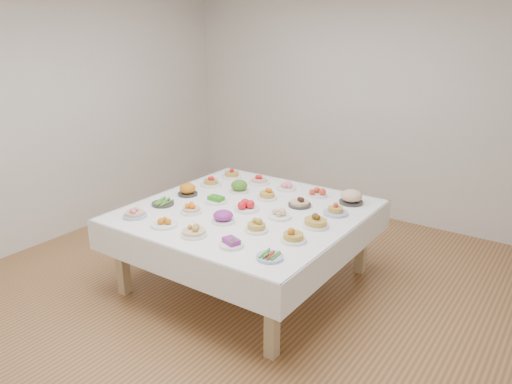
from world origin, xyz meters
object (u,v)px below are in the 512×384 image
Objects in this scene: dish_12 at (247,205)px; dish_24 at (351,196)px; display_table at (247,217)px; dish_0 at (135,211)px.

dish_12 is 1.01m from dish_24.
display_table is 9.74× the size of dish_0.
dish_24 reaches higher than dish_0.
dish_24 reaches higher than dish_12.
display_table is 1.01m from dish_0.
dish_0 is at bearing -134.94° from display_table.
dish_12 is 0.86× the size of dish_24.
dish_0 is at bearing -135.43° from dish_12.
display_table is 0.12m from dish_12.
display_table is at bearing -135.48° from dish_24.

